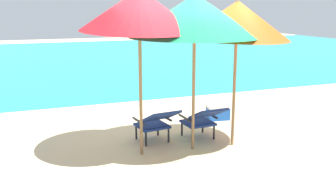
{
  "coord_description": "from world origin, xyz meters",
  "views": [
    {
      "loc": [
        -2.49,
        -6.21,
        2.34
      ],
      "look_at": [
        0.0,
        0.3,
        0.75
      ],
      "focal_mm": 41.1,
      "sensor_mm": 36.0,
      "label": 1
    }
  ],
  "objects_px": {
    "lounge_chair_left": "(156,122)",
    "beach_umbrella_right": "(237,20)",
    "cooler_box": "(218,112)",
    "beach_umbrella_center": "(195,16)",
    "lounge_chair_right": "(203,119)",
    "beach_umbrella_left": "(139,10)"
  },
  "relations": [
    {
      "from": "beach_umbrella_left",
      "to": "beach_umbrella_center",
      "type": "distance_m",
      "value": 0.88
    },
    {
      "from": "lounge_chair_right",
      "to": "beach_umbrella_center",
      "type": "xyz_separation_m",
      "value": [
        -0.34,
        -0.34,
        1.8
      ]
    },
    {
      "from": "beach_umbrella_left",
      "to": "cooler_box",
      "type": "xyz_separation_m",
      "value": [
        2.11,
        1.34,
        -2.14
      ]
    },
    {
      "from": "lounge_chair_right",
      "to": "beach_umbrella_center",
      "type": "height_order",
      "value": "beach_umbrella_center"
    },
    {
      "from": "beach_umbrella_left",
      "to": "cooler_box",
      "type": "relative_size",
      "value": 5.22
    },
    {
      "from": "beach_umbrella_left",
      "to": "lounge_chair_right",
      "type": "bearing_deg",
      "value": 11.88
    },
    {
      "from": "lounge_chair_left",
      "to": "cooler_box",
      "type": "height_order",
      "value": "lounge_chair_left"
    },
    {
      "from": "lounge_chair_right",
      "to": "beach_umbrella_center",
      "type": "relative_size",
      "value": 0.31
    },
    {
      "from": "cooler_box",
      "to": "beach_umbrella_center",
      "type": "bearing_deg",
      "value": -130.97
    },
    {
      "from": "cooler_box",
      "to": "lounge_chair_left",
      "type": "bearing_deg",
      "value": -150.93
    },
    {
      "from": "beach_umbrella_left",
      "to": "beach_umbrella_center",
      "type": "relative_size",
      "value": 0.92
    },
    {
      "from": "lounge_chair_left",
      "to": "beach_umbrella_center",
      "type": "relative_size",
      "value": 0.32
    },
    {
      "from": "lounge_chair_right",
      "to": "beach_umbrella_left",
      "type": "xyz_separation_m",
      "value": [
        -1.22,
        -0.26,
        1.89
      ]
    },
    {
      "from": "lounge_chair_left",
      "to": "beach_umbrella_right",
      "type": "bearing_deg",
      "value": -23.38
    },
    {
      "from": "cooler_box",
      "to": "beach_umbrella_right",
      "type": "bearing_deg",
      "value": -108.93
    },
    {
      "from": "lounge_chair_right",
      "to": "beach_umbrella_center",
      "type": "distance_m",
      "value": 1.86
    },
    {
      "from": "lounge_chair_right",
      "to": "beach_umbrella_left",
      "type": "height_order",
      "value": "beach_umbrella_left"
    },
    {
      "from": "lounge_chair_left",
      "to": "beach_umbrella_center",
      "type": "distance_m",
      "value": 1.92
    },
    {
      "from": "lounge_chair_right",
      "to": "beach_umbrella_left",
      "type": "distance_m",
      "value": 2.27
    },
    {
      "from": "lounge_chair_left",
      "to": "cooler_box",
      "type": "bearing_deg",
      "value": 29.07
    },
    {
      "from": "cooler_box",
      "to": "lounge_chair_right",
      "type": "bearing_deg",
      "value": -129.49
    },
    {
      "from": "lounge_chair_right",
      "to": "beach_umbrella_right",
      "type": "height_order",
      "value": "beach_umbrella_right"
    }
  ]
}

